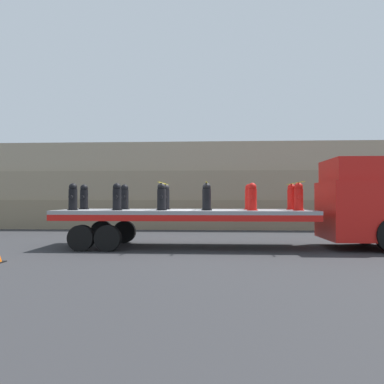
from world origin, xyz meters
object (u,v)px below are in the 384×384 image
object	(u,v)px
fire_hydrant_black_near_3	(207,197)
fire_hydrant_black_far_3	(207,197)
fire_hydrant_black_far_1	(125,197)
fire_hydrant_black_far_2	(166,197)
fire_hydrant_black_far_0	(84,197)
fire_hydrant_red_near_5	(299,197)
fire_hydrant_black_near_2	(161,197)
fire_hydrant_red_near_4	(252,197)
fire_hydrant_red_far_4	(249,197)
fire_hydrant_red_far_5	(291,197)
flatbed_trailer	(168,217)
truck_cab	(366,203)
fire_hydrant_black_near_1	(117,197)
fire_hydrant_black_near_0	(73,197)

from	to	relation	value
fire_hydrant_black_near_3	fire_hydrant_black_far_3	distance (m)	1.11
fire_hydrant_black_far_1	fire_hydrant_black_far_2	xyz separation A→B (m)	(1.53, 0.00, 0.00)
fire_hydrant_black_far_0	fire_hydrant_red_near_5	bearing A→B (deg)	-8.28
fire_hydrant_black_near_2	fire_hydrant_red_near_4	size ratio (longest dim) A/B	1.00
fire_hydrant_red_far_4	fire_hydrant_red_far_5	size ratio (longest dim) A/B	1.00
fire_hydrant_black_far_1	fire_hydrant_red_near_5	distance (m)	6.22
flatbed_trailer	fire_hydrant_red_far_5	xyz separation A→B (m)	(4.45, 0.56, 0.70)
fire_hydrant_red_far_4	fire_hydrant_red_near_5	bearing A→B (deg)	-36.03
fire_hydrant_black_far_1	fire_hydrant_black_far_3	distance (m)	3.06
flatbed_trailer	fire_hydrant_black_near_2	xyz separation A→B (m)	(-0.14, -0.56, 0.70)
truck_cab	fire_hydrant_red_near_5	world-z (taller)	truck_cab
fire_hydrant_black_far_1	fire_hydrant_red_near_4	size ratio (longest dim) A/B	1.00
truck_cab	fire_hydrant_red_near_5	bearing A→B (deg)	-166.95
truck_cab	fire_hydrant_black_near_3	world-z (taller)	truck_cab
truck_cab	fire_hydrant_black_near_3	bearing A→B (deg)	-174.18
flatbed_trailer	fire_hydrant_black_near_1	world-z (taller)	fire_hydrant_black_near_1
fire_hydrant_black_near_0	fire_hydrant_red_far_4	bearing A→B (deg)	10.30
fire_hydrant_red_far_4	fire_hydrant_red_far_5	xyz separation A→B (m)	(1.53, 0.00, 0.00)
truck_cab	fire_hydrant_red_near_5	xyz separation A→B (m)	(-2.40, -0.56, 0.21)
fire_hydrant_black_near_2	fire_hydrant_black_far_3	size ratio (longest dim) A/B	1.00
fire_hydrant_black_far_0	fire_hydrant_red_near_5	world-z (taller)	same
fire_hydrant_black_far_3	fire_hydrant_red_near_5	size ratio (longest dim) A/B	1.00
fire_hydrant_black_near_0	fire_hydrant_red_far_5	bearing A→B (deg)	8.28
fire_hydrant_black_far_0	fire_hydrant_red_far_5	distance (m)	7.65
fire_hydrant_red_near_4	fire_hydrant_red_near_5	xyz separation A→B (m)	(1.53, 0.00, 0.00)
fire_hydrant_red_far_4	fire_hydrant_red_near_5	world-z (taller)	same
fire_hydrant_black_far_0	fire_hydrant_black_near_2	bearing A→B (deg)	-19.98
truck_cab	fire_hydrant_black_far_0	world-z (taller)	truck_cab
fire_hydrant_black_far_0	fire_hydrant_red_near_4	world-z (taller)	same
fire_hydrant_black_far_3	truck_cab	bearing A→B (deg)	-5.82
truck_cab	fire_hydrant_black_near_2	world-z (taller)	truck_cab
fire_hydrant_black_far_1	fire_hydrant_black_far_0	bearing A→B (deg)	180.00
fire_hydrant_red_near_5	fire_hydrant_red_far_5	xyz separation A→B (m)	(0.00, 1.11, 0.00)
fire_hydrant_black_far_1	fire_hydrant_black_near_2	world-z (taller)	same
fire_hydrant_black_near_0	fire_hydrant_black_far_2	distance (m)	3.26
flatbed_trailer	fire_hydrant_black_near_2	distance (m)	0.91
fire_hydrant_red_far_4	fire_hydrant_black_far_1	bearing A→B (deg)	180.00
truck_cab	fire_hydrant_black_near_1	size ratio (longest dim) A/B	3.29
fire_hydrant_black_near_1	fire_hydrant_black_near_2	distance (m)	1.53
fire_hydrant_black_far_2	fire_hydrant_red_near_5	bearing A→B (deg)	-13.63
fire_hydrant_black_near_0	fire_hydrant_black_far_2	size ratio (longest dim) A/B	1.00
fire_hydrant_black_far_0	fire_hydrant_black_near_0	bearing A→B (deg)	-90.00
fire_hydrant_black_near_1	fire_hydrant_black_near_3	distance (m)	3.06
fire_hydrant_black_far_3	fire_hydrant_red_far_4	size ratio (longest dim) A/B	1.00
fire_hydrant_black_near_1	fire_hydrant_red_near_5	distance (m)	6.12
fire_hydrant_black_far_2	fire_hydrant_red_far_4	bearing A→B (deg)	0.00
fire_hydrant_black_near_3	flatbed_trailer	bearing A→B (deg)	158.13
fire_hydrant_black_far_3	fire_hydrant_red_near_5	xyz separation A→B (m)	(3.06, -1.11, 0.00)
fire_hydrant_black_near_0	fire_hydrant_black_near_1	xyz separation A→B (m)	(1.53, 0.00, 0.00)
fire_hydrant_black_far_1	fire_hydrant_red_near_4	xyz separation A→B (m)	(4.59, -1.11, 0.00)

